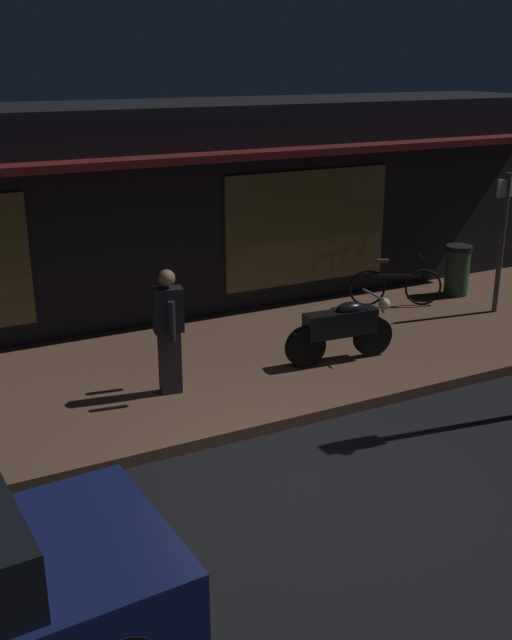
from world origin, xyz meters
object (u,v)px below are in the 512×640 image
at_px(bicycle_parked, 395,286).
at_px(person_bystander, 169,329).
at_px(sign_post, 503,235).
at_px(trash_bin, 457,270).
at_px(motorcycle, 342,328).

distance_m(bicycle_parked, person_bystander, 5.13).
xyz_separation_m(person_bystander, sign_post, (6.20, 0.56, 0.48)).
bearing_deg(trash_bin, person_bystander, -165.29).
height_order(motorcycle, bicycle_parked, motorcycle).
bearing_deg(trash_bin, motorcycle, -154.40).
bearing_deg(sign_post, bicycle_parked, 142.03).
bearing_deg(motorcycle, person_bystander, 177.49).
bearing_deg(trash_bin, sign_post, -93.62).
relative_size(motorcycle, bicycle_parked, 1.12).
distance_m(person_bystander, trash_bin, 6.49).
bearing_deg(person_bystander, motorcycle, -2.51).
distance_m(bicycle_parked, sign_post, 1.99).
height_order(motorcycle, trash_bin, motorcycle).
distance_m(motorcycle, trash_bin, 4.07).
height_order(sign_post, trash_bin, sign_post).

